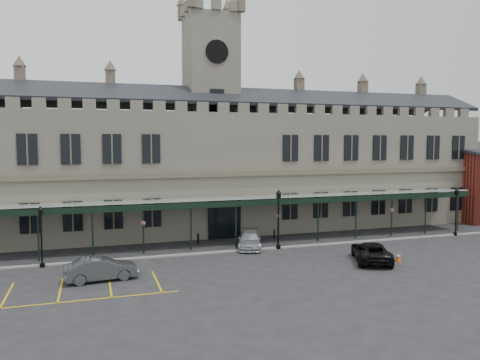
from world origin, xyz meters
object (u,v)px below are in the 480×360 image
object	(u,v)px
lamp_post_left	(41,231)
lamp_post_mid	(279,214)
lamp_post_right	(456,207)
sign_board	(248,236)
car_left_b	(101,269)
station_building	(211,168)
car_taxi	(250,240)
car_van	(371,252)
clock_tower	(211,104)
traffic_cone	(398,257)

from	to	relation	value
lamp_post_left	lamp_post_mid	bearing A→B (deg)	0.78
lamp_post_right	sign_board	world-z (taller)	lamp_post_right
lamp_post_mid	car_left_b	world-z (taller)	lamp_post_mid
station_building	lamp_post_left	size ratio (longest dim) A/B	13.09
sign_board	car_taxi	world-z (taller)	car_taxi
sign_board	car_van	bearing A→B (deg)	-39.32
car_taxi	lamp_post_right	bearing A→B (deg)	15.43
clock_tower	lamp_post_mid	bearing A→B (deg)	-72.85
clock_tower	lamp_post_right	world-z (taller)	clock_tower
clock_tower	car_van	distance (m)	22.50
lamp_post_right	traffic_cone	size ratio (longest dim) A/B	7.00
lamp_post_mid	car_van	distance (m)	8.38
lamp_post_left	traffic_cone	size ratio (longest dim) A/B	6.79
traffic_cone	lamp_post_left	bearing A→B (deg)	166.03
car_left_b	car_taxi	bearing A→B (deg)	-71.07
lamp_post_left	lamp_post_right	size ratio (longest dim) A/B	0.97
car_left_b	car_van	xyz separation A→B (m)	(19.98, -1.20, -0.03)
traffic_cone	car_left_b	bearing A→B (deg)	175.35
station_building	sign_board	xyz separation A→B (m)	(1.66, -7.26, -5.94)
sign_board	lamp_post_left	bearing A→B (deg)	-153.63
lamp_post_left	sign_board	world-z (taller)	lamp_post_left
traffic_cone	car_van	size ratio (longest dim) A/B	0.12
clock_tower	car_left_b	world-z (taller)	clock_tower
lamp_post_right	lamp_post_mid	bearing A→B (deg)	179.98
clock_tower	lamp_post_right	distance (m)	26.59
lamp_post_right	sign_board	distance (m)	20.81
lamp_post_right	car_van	world-z (taller)	lamp_post_right
station_building	car_taxi	bearing A→B (deg)	-83.99
lamp_post_left	car_left_b	distance (m)	6.52
clock_tower	car_taxi	distance (m)	15.72
station_building	car_left_b	world-z (taller)	station_building
traffic_cone	sign_board	size ratio (longest dim) A/B	0.62
clock_tower	lamp_post_left	distance (m)	21.66
station_building	lamp_post_left	distance (m)	19.33
station_building	car_taxi	xyz separation A→B (m)	(1.00, -9.50, -5.77)
sign_board	car_taxi	size ratio (longest dim) A/B	0.23
lamp_post_mid	car_taxi	xyz separation A→B (m)	(-2.28, 1.03, -2.37)
traffic_cone	sign_board	bearing A→B (deg)	131.48
car_van	sign_board	bearing A→B (deg)	-30.99
lamp_post_left	car_left_b	world-z (taller)	lamp_post_left
lamp_post_mid	car_left_b	size ratio (longest dim) A/B	1.08
sign_board	car_left_b	size ratio (longest dim) A/B	0.23
lamp_post_mid	traffic_cone	xyz separation A→B (m)	(7.24, -6.75, -2.73)
station_building	clock_tower	distance (m)	6.64
car_left_b	car_taxi	xyz separation A→B (m)	(12.50, 5.99, -0.09)
car_left_b	station_building	bearing A→B (deg)	-43.27
sign_board	car_left_b	xyz separation A→B (m)	(-13.16, -8.23, 0.25)
clock_tower	sign_board	size ratio (longest dim) A/B	22.72
lamp_post_left	lamp_post_right	world-z (taller)	lamp_post_right
lamp_post_mid	lamp_post_right	xyz separation A→B (m)	(18.81, -0.01, -0.25)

